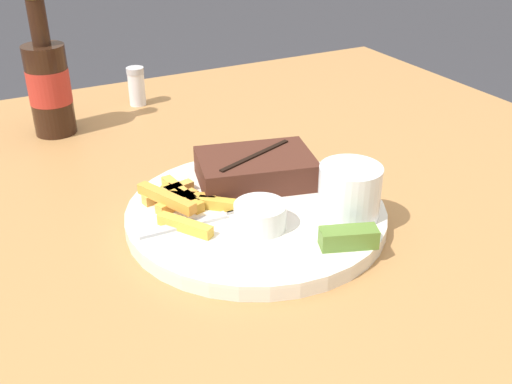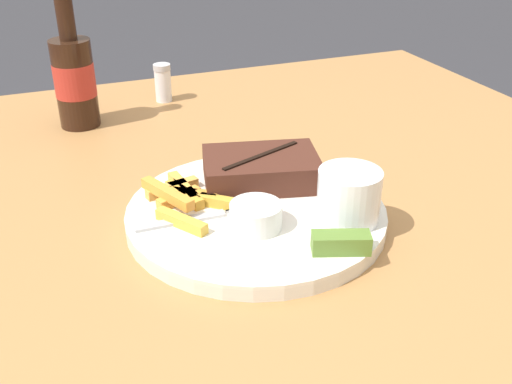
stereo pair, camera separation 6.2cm
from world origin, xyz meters
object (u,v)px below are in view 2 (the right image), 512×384
(fork_utensil, at_px, (190,218))
(salt_shaker, at_px, (163,82))
(beer_bottle, at_px, (74,77))
(dinner_plate, at_px, (256,214))
(pickle_spear, at_px, (341,243))
(dipping_sauce_cup, at_px, (256,215))
(steak_portion, at_px, (261,169))
(coleslaw_cup, at_px, (349,193))

(fork_utensil, height_order, salt_shaker, salt_shaker)
(beer_bottle, bearing_deg, fork_utensil, -79.12)
(dinner_plate, distance_m, fork_utensil, 0.08)
(fork_utensil, bearing_deg, pickle_spear, -41.50)
(dinner_plate, distance_m, dipping_sauce_cup, 0.05)
(dinner_plate, relative_size, fork_utensil, 2.20)
(steak_portion, distance_m, beer_bottle, 0.37)
(salt_shaker, bearing_deg, beer_bottle, -157.61)
(dinner_plate, height_order, beer_bottle, beer_bottle)
(dinner_plate, distance_m, pickle_spear, 0.12)
(coleslaw_cup, xyz_separation_m, pickle_spear, (-0.04, -0.05, -0.02))
(dinner_plate, relative_size, salt_shaker, 4.53)
(coleslaw_cup, distance_m, pickle_spear, 0.07)
(pickle_spear, xyz_separation_m, fork_utensil, (-0.12, 0.11, -0.01))
(steak_portion, distance_m, coleslaw_cup, 0.13)
(dinner_plate, height_order, salt_shaker, salt_shaker)
(coleslaw_cup, bearing_deg, pickle_spear, -124.94)
(beer_bottle, bearing_deg, salt_shaker, 22.39)
(dipping_sauce_cup, bearing_deg, steak_portion, 65.05)
(salt_shaker, bearing_deg, fork_utensil, -100.16)
(steak_portion, relative_size, dipping_sauce_cup, 2.77)
(pickle_spear, height_order, salt_shaker, salt_shaker)
(fork_utensil, bearing_deg, salt_shaker, 81.13)
(pickle_spear, distance_m, salt_shaker, 0.55)
(pickle_spear, bearing_deg, beer_bottle, 111.84)
(coleslaw_cup, bearing_deg, beer_bottle, 118.06)
(dinner_plate, bearing_deg, coleslaw_cup, -36.08)
(steak_portion, xyz_separation_m, salt_shaker, (-0.03, 0.38, -0.00))
(steak_portion, relative_size, salt_shaker, 2.40)
(beer_bottle, bearing_deg, coleslaw_cup, -61.94)
(salt_shaker, bearing_deg, dipping_sauce_cup, -91.95)
(dipping_sauce_cup, bearing_deg, beer_bottle, 107.87)
(pickle_spear, bearing_deg, salt_shaker, 94.77)
(beer_bottle, bearing_deg, dipping_sauce_cup, -72.13)
(beer_bottle, xyz_separation_m, salt_shaker, (0.15, 0.06, -0.04))
(pickle_spear, bearing_deg, dipping_sauce_cup, 130.07)
(dinner_plate, xyz_separation_m, pickle_spear, (0.05, -0.11, 0.02))
(dipping_sauce_cup, distance_m, pickle_spear, 0.10)
(coleslaw_cup, height_order, pickle_spear, coleslaw_cup)
(dipping_sauce_cup, bearing_deg, salt_shaker, 88.05)
(coleslaw_cup, height_order, salt_shaker, coleslaw_cup)
(coleslaw_cup, relative_size, fork_utensil, 0.51)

